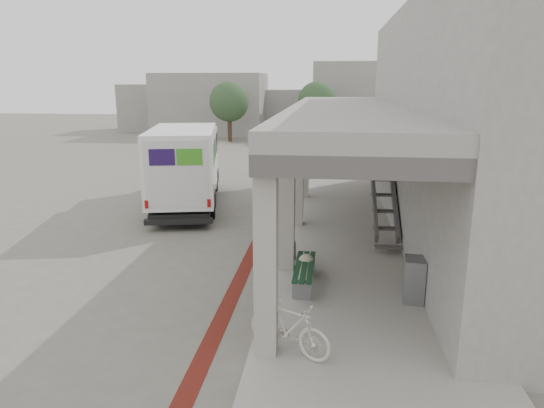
# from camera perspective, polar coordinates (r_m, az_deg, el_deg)

# --- Properties ---
(ground) EXTENTS (120.00, 120.00, 0.00)m
(ground) POSITION_cam_1_polar(r_m,az_deg,el_deg) (12.44, -8.29, -8.36)
(ground) COLOR #655F57
(ground) RESTS_ON ground
(bike_lane_stripe) EXTENTS (0.35, 40.00, 0.01)m
(bike_lane_stripe) POSITION_cam_1_polar(r_m,az_deg,el_deg) (14.06, -2.23, -5.49)
(bike_lane_stripe) COLOR #5A1912
(bike_lane_stripe) RESTS_ON ground
(sidewalk) EXTENTS (4.40, 28.00, 0.12)m
(sidewalk) POSITION_cam_1_polar(r_m,az_deg,el_deg) (12.06, 10.63, -8.90)
(sidewalk) COLOR gray
(sidewalk) RESTS_ON ground
(transit_building) EXTENTS (7.60, 17.00, 7.00)m
(transit_building) POSITION_cam_1_polar(r_m,az_deg,el_deg) (16.07, 20.39, 8.54)
(transit_building) COLOR gray
(transit_building) RESTS_ON ground
(distant_backdrop) EXTENTS (28.00, 10.00, 6.50)m
(distant_backdrop) POSITION_cam_1_polar(r_m,az_deg,el_deg) (47.38, -0.46, 11.71)
(distant_backdrop) COLOR gray
(distant_backdrop) RESTS_ON ground
(tree_left) EXTENTS (3.20, 3.20, 4.80)m
(tree_left) POSITION_cam_1_polar(r_m,az_deg,el_deg) (39.94, -5.05, 11.89)
(tree_left) COLOR #38281C
(tree_left) RESTS_ON ground
(tree_mid) EXTENTS (3.20, 3.20, 4.80)m
(tree_mid) POSITION_cam_1_polar(r_m,az_deg,el_deg) (41.12, 5.34, 11.94)
(tree_mid) COLOR #38281C
(tree_mid) RESTS_ON ground
(tree_right) EXTENTS (3.20, 3.20, 4.80)m
(tree_right) POSITION_cam_1_polar(r_m,az_deg,el_deg) (40.70, 16.86, 11.39)
(tree_right) COLOR #38281C
(tree_right) RESTS_ON ground
(fedex_truck) EXTENTS (3.59, 7.54, 3.09)m
(fedex_truck) POSITION_cam_1_polar(r_m,az_deg,el_deg) (19.12, -10.10, 4.66)
(fedex_truck) COLOR black
(fedex_truck) RESTS_ON ground
(bench) EXTENTS (0.45, 1.99, 0.47)m
(bench) POSITION_cam_1_polar(r_m,az_deg,el_deg) (11.44, 3.83, -7.83)
(bench) COLOR slate
(bench) RESTS_ON sidewalk
(bollard_near) EXTENTS (0.39, 0.39, 0.59)m
(bollard_near) POSITION_cam_1_polar(r_m,az_deg,el_deg) (11.85, 4.04, -7.25)
(bollard_near) COLOR tan
(bollard_near) RESTS_ON sidewalk
(bollard_far) EXTENTS (0.38, 0.38, 0.58)m
(bollard_far) POSITION_cam_1_polar(r_m,az_deg,el_deg) (13.08, 2.00, -5.15)
(bollard_far) COLOR gray
(bollard_far) RESTS_ON sidewalk
(utility_cabinet) EXTENTS (0.49, 0.62, 0.96)m
(utility_cabinet) POSITION_cam_1_polar(r_m,az_deg,el_deg) (10.99, 16.38, -8.54)
(utility_cabinet) COLOR slate
(utility_cabinet) RESTS_ON sidewalk
(bicycle_cream) EXTENTS (1.66, 1.17, 0.98)m
(bicycle_cream) POSITION_cam_1_polar(r_m,az_deg,el_deg) (8.65, 2.03, -14.31)
(bicycle_cream) COLOR beige
(bicycle_cream) RESTS_ON sidewalk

